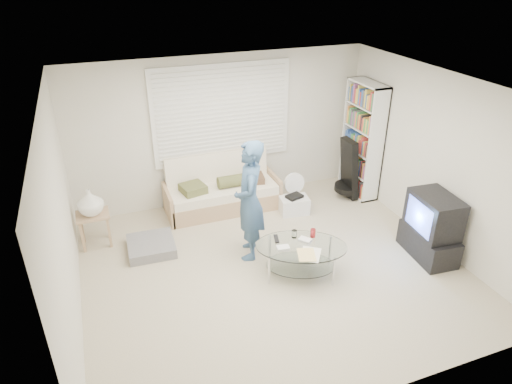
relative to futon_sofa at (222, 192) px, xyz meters
name	(u,v)px	position (x,y,z in m)	size (l,w,h in m)	color
ground	(272,268)	(0.15, -1.87, -0.30)	(5.00, 5.00, 0.00)	tan
room_shell	(260,146)	(0.15, -1.39, 1.33)	(5.02, 4.52, 2.51)	beige
window_blinds	(222,114)	(0.15, 0.33, 1.25)	(2.32, 0.08, 1.62)	silver
futon_sofa	(222,192)	(0.00, 0.00, 0.00)	(1.89, 0.76, 0.92)	#A6805E
grey_floor_pillow	(151,246)	(-1.34, -0.85, -0.23)	(0.66, 0.66, 0.15)	slate
side_table	(91,205)	(-2.07, -0.41, 0.38)	(0.46, 0.37, 0.91)	#A6805E
bookshelf	(362,140)	(2.48, -0.28, 0.70)	(0.32, 0.84, 2.01)	white
guitar_case	(348,173)	(2.18, -0.42, 0.18)	(0.39, 0.40, 1.08)	black
floor_fan	(293,186)	(1.17, -0.31, 0.05)	(0.36, 0.25, 0.61)	white
storage_bin	(294,205)	(1.08, -0.57, -0.15)	(0.51, 0.39, 0.33)	white
tv_unit	(431,227)	(2.35, -2.35, 0.16)	(0.55, 0.91, 0.95)	black
coffee_table	(301,251)	(0.46, -2.10, 0.06)	(1.41, 1.18, 0.57)	silver
standing_person	(250,201)	(-0.02, -1.43, 0.56)	(0.63, 0.41, 1.73)	#2F5471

